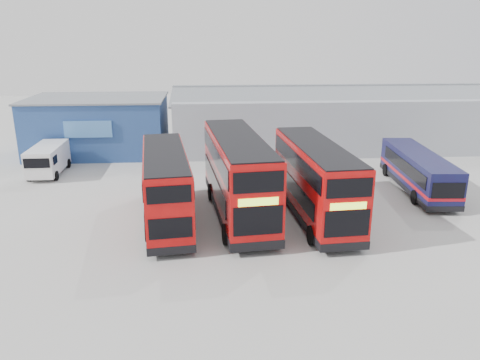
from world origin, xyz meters
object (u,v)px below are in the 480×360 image
(double_decker_left, at_px, (166,188))
(double_decker_centre, at_px, (238,177))
(office_block, at_px, (99,125))
(maintenance_shed, at_px, (328,118))
(single_decker_blue, at_px, (418,172))
(double_decker_right, at_px, (315,182))
(panel_van, at_px, (48,159))

(double_decker_left, bearing_deg, double_decker_centre, -176.70)
(office_block, relative_size, maintenance_shed, 0.40)
(double_decker_centre, height_order, single_decker_blue, double_decker_centre)
(maintenance_shed, xyz_separation_m, double_decker_left, (-14.46, -19.45, -0.46))
(double_decker_left, height_order, double_decker_right, double_decker_right)
(double_decker_centre, distance_m, double_decker_right, 4.63)
(office_block, xyz_separation_m, double_decker_centre, (11.79, -16.67, -0.13))
(double_decker_right, relative_size, single_decker_blue, 1.08)
(office_block, bearing_deg, double_decker_left, -66.63)
(double_decker_right, height_order, single_decker_blue, double_decker_right)
(office_block, xyz_separation_m, panel_van, (-2.59, -6.98, -1.30))
(office_block, relative_size, double_decker_centre, 1.04)
(double_decker_centre, distance_m, panel_van, 17.38)
(double_decker_centre, bearing_deg, double_decker_left, -175.85)
(double_decker_right, bearing_deg, office_block, 129.01)
(office_block, bearing_deg, panel_van, -110.33)
(office_block, xyz_separation_m, double_decker_left, (7.54, -17.44, -0.44))
(panel_van, bearing_deg, office_block, 68.74)
(maintenance_shed, height_order, panel_van, maintenance_shed)
(double_decker_right, bearing_deg, maintenance_shed, 69.51)
(office_block, relative_size, double_decker_right, 1.13)
(single_decker_blue, distance_m, panel_van, 27.95)
(double_decker_left, bearing_deg, maintenance_shed, -133.58)
(office_block, height_order, single_decker_blue, office_block)
(double_decker_left, xyz_separation_m, double_decker_centre, (4.26, 0.77, 0.31))
(double_decker_centre, height_order, panel_van, double_decker_centre)
(maintenance_shed, relative_size, panel_van, 5.79)
(panel_van, bearing_deg, double_decker_right, -29.67)
(double_decker_left, xyz_separation_m, panel_van, (-10.12, 10.46, -0.86))
(office_block, bearing_deg, double_decker_right, -46.72)
(office_block, bearing_deg, single_decker_blue, -27.38)
(office_block, height_order, double_decker_centre, office_block)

